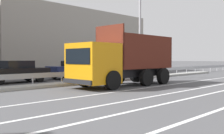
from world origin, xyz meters
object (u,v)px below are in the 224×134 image
Objects in this scene: dump_truck at (113,65)px; median_road_sign at (124,63)px; parked_car_3 at (15,72)px; street_lamp_1 at (141,17)px; parked_car_6 at (152,66)px; parked_car_4 at (75,69)px; parked_car_5 at (118,68)px.

median_road_sign is at bearing -54.86° from dump_truck.
parked_car_3 is at bearing 150.38° from median_road_sign.
street_lamp_1 is 2.34× the size of parked_car_6.
parked_car_6 is at bearing -90.80° from parked_car_3.
median_road_sign is (3.99, 2.69, -0.01)m from dump_truck.
parked_car_6 is at bearing -89.47° from parked_car_4.
parked_car_5 is at bearing -91.56° from parked_car_3.
parked_car_4 is 5.08m from parked_car_5.
parked_car_6 is (16.70, 0.34, 0.04)m from parked_car_3.
parked_car_4 is (2.50, 7.00, -0.55)m from dump_truck.
street_lamp_1 is 2.05× the size of parked_car_5.
parked_car_6 is (7.55, 4.21, -4.37)m from street_lamp_1.
parked_car_6 is at bearing 29.14° from street_lamp_1.
median_road_sign is 0.52× the size of parked_car_5.
street_lamp_1 reaches higher than dump_truck.
street_lamp_1 is at bearing 1.81° from median_road_sign.
dump_truck reaches higher than median_road_sign.
dump_truck is 7.27m from parked_car_3.
parked_car_5 is at bearing -47.37° from dump_truck.
median_road_sign is 0.52× the size of parked_car_4.
parked_car_4 is at bearing 109.10° from median_road_sign.
street_lamp_1 is at bearing 116.59° from parked_car_6.
dump_truck is at bearing 114.30° from parked_car_6.
street_lamp_1 reaches higher than parked_car_5.
dump_truck is 7.83m from street_lamp_1.
dump_truck reaches higher than parked_car_5.
parked_car_3 is (-6.92, 3.94, -0.53)m from median_road_sign.
median_road_sign is 0.59× the size of parked_car_6.
parked_car_3 is (-2.93, 6.63, -0.54)m from dump_truck.
parked_car_5 is at bearing 71.12° from street_lamp_1.
dump_truck reaches higher than parked_car_6.
parked_car_3 reaches higher than parked_car_5.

